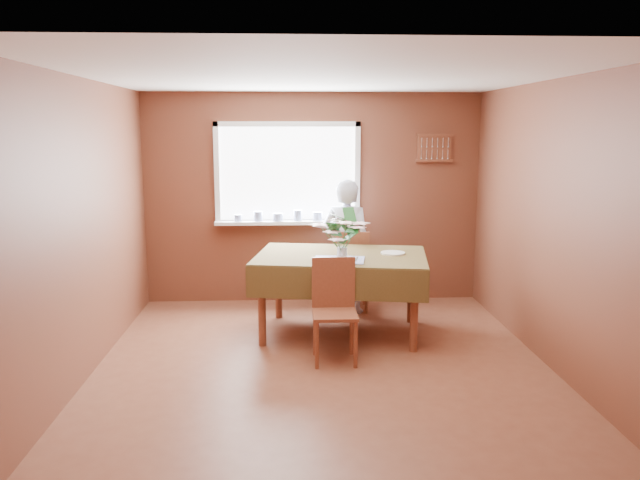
{
  "coord_description": "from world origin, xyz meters",
  "views": [
    {
      "loc": [
        -0.29,
        -5.18,
        2.08
      ],
      "look_at": [
        0.0,
        0.55,
        1.05
      ],
      "focal_mm": 35.0,
      "sensor_mm": 36.0,
      "label": 1
    }
  ],
  "objects_px": {
    "chair_near": "(334,305)",
    "flower_bouquet": "(342,231)",
    "dining_table": "(341,264)",
    "seated_woman": "(346,246)",
    "chair_far": "(351,267)"
  },
  "relations": [
    {
      "from": "dining_table",
      "to": "seated_woman",
      "type": "bearing_deg",
      "value": 90.0
    },
    {
      "from": "chair_far",
      "to": "seated_woman",
      "type": "height_order",
      "value": "seated_woman"
    },
    {
      "from": "chair_far",
      "to": "flower_bouquet",
      "type": "height_order",
      "value": "flower_bouquet"
    },
    {
      "from": "chair_far",
      "to": "flower_bouquet",
      "type": "relative_size",
      "value": 1.88
    },
    {
      "from": "chair_near",
      "to": "seated_woman",
      "type": "relative_size",
      "value": 0.61
    },
    {
      "from": "chair_far",
      "to": "chair_near",
      "type": "relative_size",
      "value": 1.02
    },
    {
      "from": "seated_woman",
      "to": "chair_near",
      "type": "bearing_deg",
      "value": 100.19
    },
    {
      "from": "seated_woman",
      "to": "dining_table",
      "type": "bearing_deg",
      "value": 100.35
    },
    {
      "from": "chair_near",
      "to": "seated_woman",
      "type": "distance_m",
      "value": 1.52
    },
    {
      "from": "chair_near",
      "to": "dining_table",
      "type": "bearing_deg",
      "value": 80.21
    },
    {
      "from": "chair_near",
      "to": "flower_bouquet",
      "type": "xyz_separation_m",
      "value": [
        0.11,
        0.46,
        0.6
      ]
    },
    {
      "from": "dining_table",
      "to": "flower_bouquet",
      "type": "height_order",
      "value": "flower_bouquet"
    },
    {
      "from": "dining_table",
      "to": "chair_near",
      "type": "bearing_deg",
      "value": -90.33
    },
    {
      "from": "dining_table",
      "to": "chair_near",
      "type": "xyz_separation_m",
      "value": [
        -0.12,
        -0.7,
        -0.22
      ]
    },
    {
      "from": "dining_table",
      "to": "chair_far",
      "type": "xyz_separation_m",
      "value": [
        0.18,
        0.78,
        -0.21
      ]
    }
  ]
}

